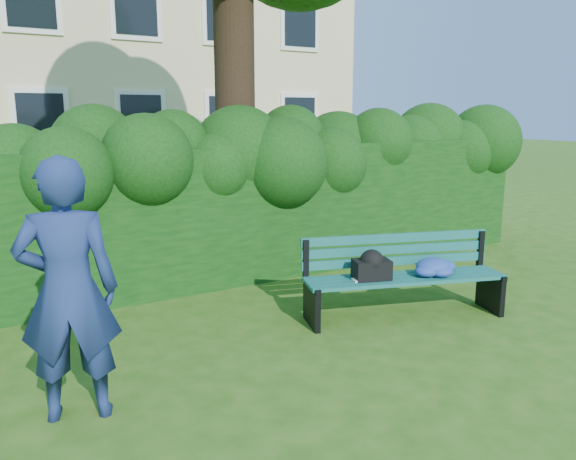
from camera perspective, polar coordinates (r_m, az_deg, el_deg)
ground at (r=5.99m, az=2.99°, el=-9.96°), size 80.00×80.00×0.00m
hedge at (r=7.60m, az=-6.21°, el=1.75°), size 10.00×1.00×1.80m
park_bench at (r=6.32m, az=11.85°, el=-4.25°), size 2.27×1.21×0.89m
man_reading at (r=4.33m, az=-21.45°, el=-5.78°), size 0.81×0.64×1.94m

